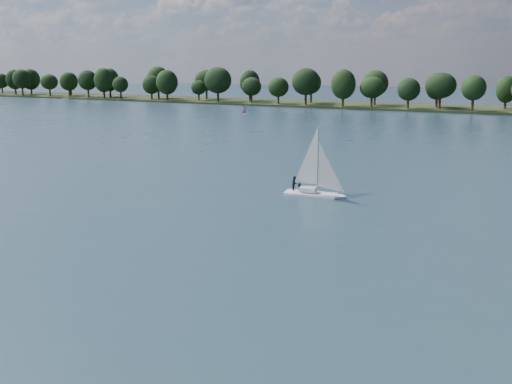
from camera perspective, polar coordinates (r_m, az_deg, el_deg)
ground at (r=111.27m, az=20.85°, el=3.72°), size 700.00×700.00×0.00m
sailboat at (r=68.48m, az=5.59°, el=1.66°), size 7.02×2.76×9.00m
dinghy_pink at (r=186.50m, az=-1.03°, el=7.99°), size 2.58×2.14×3.91m
pontoon at (r=296.48m, az=-18.48°, el=8.81°), size 4.06×2.11×0.50m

